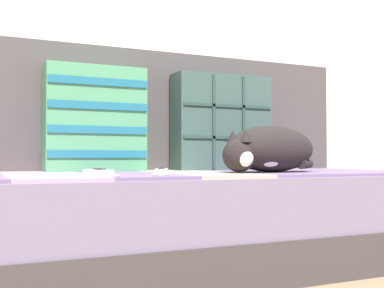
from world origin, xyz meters
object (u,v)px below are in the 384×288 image
Objects in this scene: sleeping_cat at (269,150)px; couch at (185,218)px; game_remote_near at (99,173)px; throw_pillow_quilted at (221,123)px; game_remote_far at (161,172)px; throw_pillow_striped at (95,119)px.

couch is at bearing 145.11° from sleeping_cat.
game_remote_near is at bearing -146.01° from couch.
game_remote_far is at bearing -134.01° from throw_pillow_quilted.
throw_pillow_quilted is at bearing 39.92° from couch.
sleeping_cat is (0.25, -0.17, 0.25)m from couch.
couch is 4.61× the size of throw_pillow_striped.
game_remote_far is at bearing -127.02° from couch.
sleeping_cat is at bearing -93.19° from throw_pillow_quilted.
sleeping_cat reaches higher than game_remote_far.
game_remote_far reaches higher than couch.
throw_pillow_striped is at bearing 78.30° from game_remote_near.
sleeping_cat reaches higher than couch.
throw_pillow_quilted reaches higher than game_remote_far.
throw_pillow_quilted is 0.97× the size of sleeping_cat.
throw_pillow_striped is 2.19× the size of game_remote_far.
throw_pillow_quilted is (0.27, 0.23, 0.37)m from couch.
throw_pillow_quilted is 1.07× the size of throw_pillow_striped.
game_remote_near is 0.20m from game_remote_far.
game_remote_near is at bearing -172.58° from sleeping_cat.
game_remote_near and game_remote_far have the same top height.
throw_pillow_quilted reaches higher than game_remote_near.
game_remote_far is (-0.44, -0.07, -0.07)m from sleeping_cat.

